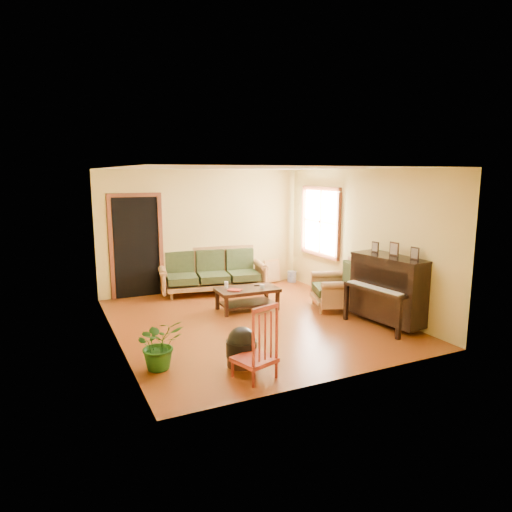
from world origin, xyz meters
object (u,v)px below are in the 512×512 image
sofa (213,271)px  coffee_table (247,299)px  red_chair (254,341)px  footstool (241,351)px  piano (390,291)px  potted_plant (159,344)px  armchair (334,284)px  ceramic_crock (292,277)px

sofa → coffee_table: sofa is taller
coffee_table → red_chair: 2.89m
coffee_table → footstool: size_ratio=2.76×
sofa → coffee_table: 1.46m
piano → red_chair: size_ratio=1.38×
footstool → potted_plant: 1.08m
armchair → potted_plant: 3.85m
coffee_table → potted_plant: 2.82m
footstool → ceramic_crock: bearing=52.2°
sofa → red_chair: red_chair is taller
armchair → sofa: bearing=149.6°
armchair → footstool: 3.11m
piano → ceramic_crock: (0.04, 3.35, -0.46)m
armchair → ceramic_crock: bearing=101.5°
sofa → coffee_table: (0.15, -1.43, -0.26)m
coffee_table → armchair: armchair is taller
sofa → piano: size_ratio=1.64×
ceramic_crock → piano: bearing=-90.7°
coffee_table → piano: 2.57m
potted_plant → piano: bearing=1.4°
coffee_table → ceramic_crock: (1.85, 1.56, -0.08)m
sofa → potted_plant: size_ratio=3.25×
coffee_table → armchair: (1.52, -0.61, 0.26)m
piano → footstool: (-2.92, -0.46, -0.39)m
sofa → potted_plant: 3.85m
footstool → coffee_table: bearing=63.9°
coffee_table → footstool: 2.50m
sofa → footstool: size_ratio=5.31×
footstool → ceramic_crock: (2.95, 3.81, -0.07)m
red_chair → potted_plant: 1.27m
armchair → ceramic_crock: 2.22m
ceramic_crock → sofa: bearing=-176.3°
piano → footstool: 2.98m
armchair → piano: bearing=-55.9°
sofa → piano: bearing=-48.8°
coffee_table → armchair: bearing=-21.7°
piano → ceramic_crock: piano is taller
ceramic_crock → red_chair: bearing=-125.0°
coffee_table → ceramic_crock: 2.43m
armchair → potted_plant: (-3.63, -1.27, -0.13)m
armchair → piano: piano is taller
footstool → potted_plant: bearing=159.9°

